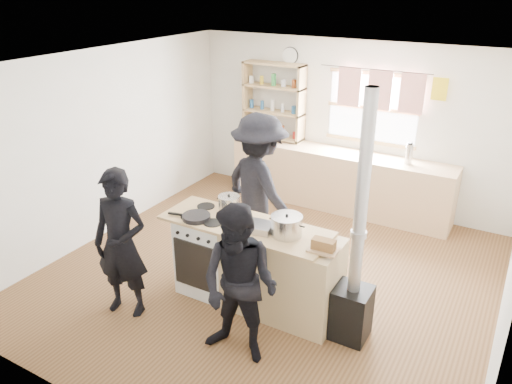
% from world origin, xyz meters
% --- Properties ---
extents(ground, '(5.00, 5.00, 0.01)m').
position_xyz_m(ground, '(0.00, 0.00, -0.01)').
color(ground, brown).
rests_on(ground, ground).
extents(back_counter, '(3.40, 0.55, 0.90)m').
position_xyz_m(back_counter, '(0.00, 2.22, 0.45)').
color(back_counter, tan).
rests_on(back_counter, ground).
extents(shelving_unit, '(1.00, 0.28, 1.20)m').
position_xyz_m(shelving_unit, '(-1.20, 2.34, 1.51)').
color(shelving_unit, tan).
rests_on(shelving_unit, back_counter).
extents(thermos, '(0.10, 0.10, 0.29)m').
position_xyz_m(thermos, '(1.00, 2.22, 1.04)').
color(thermos, silver).
rests_on(thermos, back_counter).
extents(cooking_island, '(1.97, 0.64, 0.93)m').
position_xyz_m(cooking_island, '(0.14, -0.55, 0.47)').
color(cooking_island, white).
rests_on(cooking_island, ground).
extents(skillet_greens, '(0.36, 0.36, 0.05)m').
position_xyz_m(skillet_greens, '(-0.51, -0.71, 0.96)').
color(skillet_greens, black).
rests_on(skillet_greens, cooking_island).
extents(roast_tray, '(0.36, 0.28, 0.07)m').
position_xyz_m(roast_tray, '(0.18, -0.60, 0.97)').
color(roast_tray, silver).
rests_on(roast_tray, cooking_island).
extents(stockpot_stove, '(0.24, 0.24, 0.19)m').
position_xyz_m(stockpot_stove, '(-0.32, -0.35, 1.02)').
color(stockpot_stove, silver).
rests_on(stockpot_stove, cooking_island).
extents(stockpot_counter, '(0.32, 0.32, 0.23)m').
position_xyz_m(stockpot_counter, '(0.49, -0.55, 1.04)').
color(stockpot_counter, '#BABABC').
rests_on(stockpot_counter, cooking_island).
extents(bread_board, '(0.29, 0.21, 0.12)m').
position_xyz_m(bread_board, '(0.93, -0.66, 0.98)').
color(bread_board, tan).
rests_on(bread_board, cooking_island).
extents(flue_heater, '(0.35, 0.35, 2.50)m').
position_xyz_m(flue_heater, '(1.23, -0.58, 0.64)').
color(flue_heater, black).
rests_on(flue_heater, ground).
extents(person_near_left, '(0.66, 0.51, 1.61)m').
position_xyz_m(person_near_left, '(-0.99, -1.35, 0.80)').
color(person_near_left, black).
rests_on(person_near_left, ground).
extents(person_near_right, '(0.78, 0.62, 1.55)m').
position_xyz_m(person_near_right, '(0.42, -1.34, 0.77)').
color(person_near_right, black).
rests_on(person_near_right, ground).
extents(person_far, '(1.38, 1.11, 1.86)m').
position_xyz_m(person_far, '(-0.34, 0.37, 0.93)').
color(person_far, black).
rests_on(person_far, ground).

